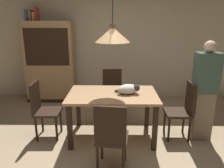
{
  "coord_description": "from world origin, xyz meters",
  "views": [
    {
      "loc": [
        0.05,
        -2.71,
        1.86
      ],
      "look_at": [
        0.01,
        0.77,
        0.85
      ],
      "focal_mm": 35.18,
      "sensor_mm": 36.0,
      "label": 1
    }
  ],
  "objects_px": {
    "pendant_lamp": "(113,34)",
    "book_blue_wide": "(28,15)",
    "chair_left_side": "(43,107)",
    "person_standing": "(205,92)",
    "chair_near_front": "(111,135)",
    "chair_far_back": "(113,91)",
    "chair_right_side": "(183,108)",
    "cat_sleeping": "(129,89)",
    "dining_table": "(113,100)",
    "hutch_bookcase": "(51,64)",
    "book_red_tall": "(37,14)",
    "book_yellow_short": "(34,16)",
    "book_brown_thick": "(31,16)"
  },
  "relations": [
    {
      "from": "book_blue_wide",
      "to": "person_standing",
      "type": "xyz_separation_m",
      "value": [
        3.31,
        -1.78,
        -1.18
      ]
    },
    {
      "from": "chair_near_front",
      "to": "hutch_bookcase",
      "type": "xyz_separation_m",
      "value": [
        -1.45,
        2.63,
        0.38
      ]
    },
    {
      "from": "hutch_bookcase",
      "to": "person_standing",
      "type": "height_order",
      "value": "hutch_bookcase"
    },
    {
      "from": "book_red_tall",
      "to": "chair_far_back",
      "type": "bearing_deg",
      "value": -27.65
    },
    {
      "from": "chair_near_front",
      "to": "person_standing",
      "type": "height_order",
      "value": "person_standing"
    },
    {
      "from": "chair_right_side",
      "to": "cat_sleeping",
      "type": "xyz_separation_m",
      "value": [
        -0.87,
        0.01,
        0.32
      ]
    },
    {
      "from": "pendant_lamp",
      "to": "book_blue_wide",
      "type": "xyz_separation_m",
      "value": [
        -1.88,
        1.75,
        0.31
      ]
    },
    {
      "from": "pendant_lamp",
      "to": "dining_table",
      "type": "bearing_deg",
      "value": -93.58
    },
    {
      "from": "pendant_lamp",
      "to": "book_yellow_short",
      "type": "xyz_separation_m",
      "value": [
        -1.74,
        1.75,
        0.28
      ]
    },
    {
      "from": "book_red_tall",
      "to": "chair_near_front",
      "type": "bearing_deg",
      "value": -57.56
    },
    {
      "from": "cat_sleeping",
      "to": "hutch_bookcase",
      "type": "distance_m",
      "value": 2.45
    },
    {
      "from": "book_yellow_short",
      "to": "book_red_tall",
      "type": "xyz_separation_m",
      "value": [
        0.06,
        0.0,
        0.05
      ]
    },
    {
      "from": "dining_table",
      "to": "hutch_bookcase",
      "type": "height_order",
      "value": "hutch_bookcase"
    },
    {
      "from": "book_blue_wide",
      "to": "chair_right_side",
      "type": "bearing_deg",
      "value": -30.24
    },
    {
      "from": "dining_table",
      "to": "chair_near_front",
      "type": "relative_size",
      "value": 1.51
    },
    {
      "from": "chair_far_back",
      "to": "book_yellow_short",
      "type": "bearing_deg",
      "value": 153.13
    },
    {
      "from": "cat_sleeping",
      "to": "book_red_tall",
      "type": "height_order",
      "value": "book_red_tall"
    },
    {
      "from": "chair_left_side",
      "to": "person_standing",
      "type": "distance_m",
      "value": 2.57
    },
    {
      "from": "cat_sleeping",
      "to": "book_red_tall",
      "type": "relative_size",
      "value": 1.44
    },
    {
      "from": "chair_right_side",
      "to": "book_red_tall",
      "type": "distance_m",
      "value": 3.63
    },
    {
      "from": "dining_table",
      "to": "book_blue_wide",
      "type": "relative_size",
      "value": 5.83
    },
    {
      "from": "pendant_lamp",
      "to": "book_blue_wide",
      "type": "distance_m",
      "value": 2.59
    },
    {
      "from": "chair_near_front",
      "to": "chair_left_side",
      "type": "height_order",
      "value": "same"
    },
    {
      "from": "cat_sleeping",
      "to": "book_red_tall",
      "type": "distance_m",
      "value": 2.86
    },
    {
      "from": "book_brown_thick",
      "to": "cat_sleeping",
      "type": "bearing_deg",
      "value": -40.3
    },
    {
      "from": "hutch_bookcase",
      "to": "book_red_tall",
      "type": "relative_size",
      "value": 6.61
    },
    {
      "from": "chair_far_back",
      "to": "chair_right_side",
      "type": "xyz_separation_m",
      "value": [
        1.14,
        -0.88,
        0.0
      ]
    },
    {
      "from": "chair_far_back",
      "to": "person_standing",
      "type": "height_order",
      "value": "person_standing"
    },
    {
      "from": "hutch_bookcase",
      "to": "book_yellow_short",
      "type": "xyz_separation_m",
      "value": [
        -0.28,
        0.0,
        1.05
      ]
    },
    {
      "from": "cat_sleeping",
      "to": "hutch_bookcase",
      "type": "xyz_separation_m",
      "value": [
        -1.72,
        1.75,
        0.06
      ]
    },
    {
      "from": "chair_left_side",
      "to": "book_yellow_short",
      "type": "bearing_deg",
      "value": 109.18
    },
    {
      "from": "chair_right_side",
      "to": "book_yellow_short",
      "type": "distance_m",
      "value": 3.65
    },
    {
      "from": "chair_near_front",
      "to": "book_brown_thick",
      "type": "relative_size",
      "value": 3.88
    },
    {
      "from": "chair_left_side",
      "to": "chair_right_side",
      "type": "distance_m",
      "value": 2.26
    },
    {
      "from": "pendant_lamp",
      "to": "hutch_bookcase",
      "type": "relative_size",
      "value": 0.7
    },
    {
      "from": "hutch_bookcase",
      "to": "chair_near_front",
      "type": "bearing_deg",
      "value": -61.1
    },
    {
      "from": "chair_right_side",
      "to": "person_standing",
      "type": "bearing_deg",
      "value": -4.08
    },
    {
      "from": "cat_sleeping",
      "to": "book_red_tall",
      "type": "xyz_separation_m",
      "value": [
        -1.94,
        1.75,
        1.16
      ]
    },
    {
      "from": "pendant_lamp",
      "to": "book_yellow_short",
      "type": "height_order",
      "value": "pendant_lamp"
    },
    {
      "from": "chair_left_side",
      "to": "book_brown_thick",
      "type": "xyz_separation_m",
      "value": [
        -0.68,
        1.76,
        1.45
      ]
    },
    {
      "from": "pendant_lamp",
      "to": "book_brown_thick",
      "type": "distance_m",
      "value": 2.54
    },
    {
      "from": "chair_right_side",
      "to": "book_red_tall",
      "type": "bearing_deg",
      "value": 148.01
    },
    {
      "from": "chair_right_side",
      "to": "hutch_bookcase",
      "type": "bearing_deg",
      "value": 145.89
    },
    {
      "from": "chair_right_side",
      "to": "book_brown_thick",
      "type": "distance_m",
      "value": 3.72
    },
    {
      "from": "chair_near_front",
      "to": "chair_far_back",
      "type": "relative_size",
      "value": 1.0
    },
    {
      "from": "dining_table",
      "to": "pendant_lamp",
      "type": "bearing_deg",
      "value": 86.42
    },
    {
      "from": "chair_far_back",
      "to": "cat_sleeping",
      "type": "bearing_deg",
      "value": -73.21
    },
    {
      "from": "pendant_lamp",
      "to": "chair_far_back",
      "type": "bearing_deg",
      "value": 90.57
    },
    {
      "from": "pendant_lamp",
      "to": "person_standing",
      "type": "relative_size",
      "value": 0.82
    },
    {
      "from": "chair_far_back",
      "to": "person_standing",
      "type": "relative_size",
      "value": 0.59
    }
  ]
}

